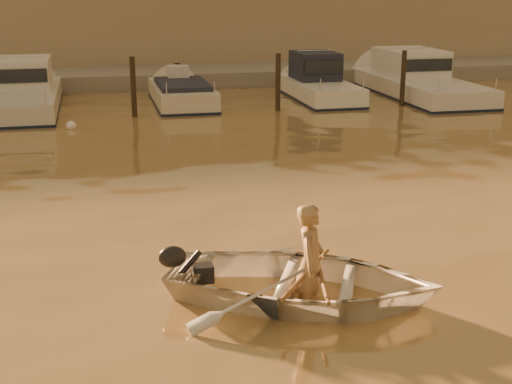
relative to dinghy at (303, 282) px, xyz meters
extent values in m
plane|color=olive|center=(-1.22, 1.35, -0.28)|extent=(160.00, 160.00, 0.00)
imported|color=silver|center=(0.00, 0.00, 0.00)|extent=(4.67, 4.13, 0.80)
imported|color=#A57E52|center=(0.09, -0.04, 0.29)|extent=(0.64, 0.75, 1.74)
cylinder|color=brown|center=(0.23, -0.10, 0.14)|extent=(0.52, 2.06, 0.13)
cylinder|color=brown|center=(0.05, -0.02, 0.14)|extent=(1.24, 1.76, 0.13)
cylinder|color=#2D2319|center=(-1.42, 15.15, 0.62)|extent=(0.18, 0.18, 2.20)
cylinder|color=#2D2319|center=(3.58, 15.15, 0.62)|extent=(0.18, 0.18, 2.20)
cylinder|color=#2D2319|center=(8.28, 15.15, 0.62)|extent=(0.18, 0.18, 2.20)
sphere|color=white|center=(-3.47, 13.45, -0.18)|extent=(0.30, 0.30, 0.30)
sphere|color=orange|center=(1.30, 15.18, -0.18)|extent=(0.30, 0.30, 0.30)
sphere|color=white|center=(5.62, 14.96, -0.18)|extent=(0.30, 0.30, 0.30)
cube|color=gray|center=(-1.22, 22.85, -0.13)|extent=(52.00, 4.00, 1.00)
cube|color=#9E8466|center=(-1.22, 28.35, 2.12)|extent=(46.00, 7.00, 4.80)
camera|label=1|loc=(-2.75, -8.97, 4.11)|focal=50.00mm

